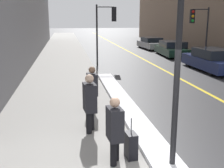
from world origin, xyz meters
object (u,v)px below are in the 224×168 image
object	(u,v)px
lamp_post	(179,43)
traffic_light_far	(198,23)
pedestrian_with_shoulder_bag	(90,101)
rolling_suitcase	(131,146)
pedestrian_in_glasses	(92,87)
parked_car_dark_green	(172,49)
traffic_light_near	(107,22)
pedestrian_nearside	(115,128)
parked_car_silver	(151,43)
parked_car_navy	(213,60)

from	to	relation	value
lamp_post	traffic_light_far	xyz separation A→B (m)	(6.76, 13.04, 0.09)
pedestrian_with_shoulder_bag	rolling_suitcase	world-z (taller)	pedestrian_with_shoulder_bag
lamp_post	traffic_light_far	size ratio (longest dim) A/B	1.15
traffic_light_far	rolling_suitcase	size ratio (longest dim) A/B	3.96
traffic_light_far	rolling_suitcase	distance (m)	14.75
pedestrian_in_glasses	parked_car_dark_green	distance (m)	15.09
traffic_light_near	pedestrian_in_glasses	size ratio (longest dim) A/B	2.54
pedestrian_nearside	parked_car_silver	world-z (taller)	pedestrian_nearside
pedestrian_nearside	parked_car_silver	distance (m)	23.08
parked_car_navy	parked_car_dark_green	bearing A→B (deg)	-0.78
pedestrian_in_glasses	parked_car_dark_green	size ratio (longest dim) A/B	0.34
traffic_light_far	lamp_post	bearing A→B (deg)	66.70
pedestrian_nearside	parked_car_silver	size ratio (longest dim) A/B	0.35
traffic_light_near	traffic_light_far	size ratio (longest dim) A/B	1.03
lamp_post	pedestrian_nearside	world-z (taller)	lamp_post
traffic_light_far	parked_car_dark_green	bearing A→B (deg)	-82.41
pedestrian_in_glasses	rolling_suitcase	bearing A→B (deg)	3.41
traffic_light_far	parked_car_silver	size ratio (longest dim) A/B	0.89
traffic_light_far	pedestrian_with_shoulder_bag	world-z (taller)	traffic_light_far
lamp_post	traffic_light_far	world-z (taller)	lamp_post
traffic_light_near	pedestrian_nearside	bearing A→B (deg)	-90.79
pedestrian_nearside	pedestrian_with_shoulder_bag	bearing A→B (deg)	-174.13
rolling_suitcase	parked_car_dark_green	bearing A→B (deg)	150.29
lamp_post	traffic_light_near	xyz separation A→B (m)	(0.60, 13.16, 0.18)
traffic_light_far	pedestrian_with_shoulder_bag	bearing A→B (deg)	56.66
parked_car_navy	lamp_post	bearing A→B (deg)	147.36
traffic_light_near	parked_car_silver	distance (m)	11.00
lamp_post	rolling_suitcase	distance (m)	2.51
lamp_post	rolling_suitcase	bearing A→B (deg)	142.48
lamp_post	parked_car_dark_green	distance (m)	18.18
traffic_light_far	parked_car_silver	world-z (taller)	traffic_light_far
traffic_light_near	pedestrian_in_glasses	world-z (taller)	traffic_light_near
pedestrian_in_glasses	parked_car_silver	world-z (taller)	pedestrian_in_glasses
parked_car_silver	pedestrian_with_shoulder_bag	bearing A→B (deg)	155.60
pedestrian_with_shoulder_bag	parked_car_silver	distance (m)	21.51
lamp_post	parked_car_dark_green	size ratio (longest dim) A/B	0.96
pedestrian_in_glasses	parked_car_navy	bearing A→B (deg)	123.46
traffic_light_near	parked_car_dark_green	size ratio (longest dim) A/B	0.86
parked_car_dark_green	parked_car_silver	distance (m)	5.38
lamp_post	traffic_light_near	distance (m)	13.17
lamp_post	pedestrian_in_glasses	bearing A→B (deg)	108.08
parked_car_silver	parked_car_dark_green	bearing A→B (deg)	178.49
traffic_light_near	parked_car_dark_green	world-z (taller)	traffic_light_near
pedestrian_with_shoulder_bag	parked_car_dark_green	xyz separation A→B (m)	(8.04, 14.62, -0.31)
lamp_post	parked_car_dark_green	bearing A→B (deg)	68.84
pedestrian_with_shoulder_bag	traffic_light_near	bearing A→B (deg)	163.41
traffic_light_far	pedestrian_in_glasses	world-z (taller)	traffic_light_far
parked_car_navy	rolling_suitcase	xyz separation A→B (m)	(-7.22, -9.67, -0.32)
pedestrian_nearside	rolling_suitcase	size ratio (longest dim) A/B	1.57
lamp_post	parked_car_silver	distance (m)	23.22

